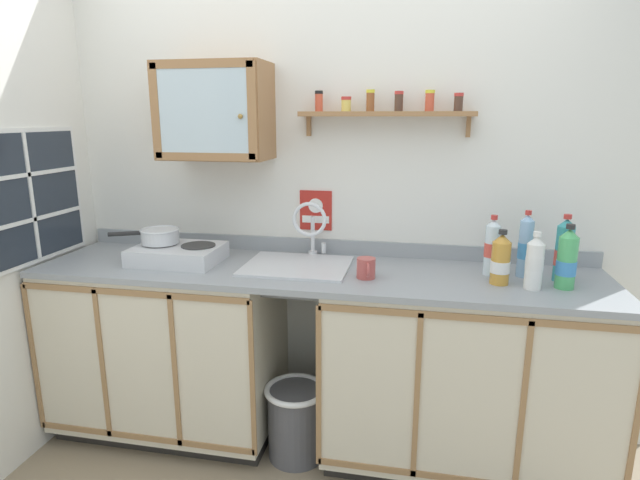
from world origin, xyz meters
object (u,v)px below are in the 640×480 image
(mug, at_px, (366,268))
(bottle_juice_amber_3, at_px, (501,260))
(sink, at_px, (299,268))
(wall_cabinet, at_px, (215,111))
(hot_plate_stove, at_px, (178,254))
(bottle_opaque_white_2, at_px, (534,263))
(bottle_detergent_teal_0, at_px, (564,252))
(trash_bin, at_px, (296,420))
(bottle_soda_green_4, at_px, (567,260))
(bottle_water_blue_1, at_px, (525,247))
(saucepan, at_px, (159,235))
(bottle_water_clear_5, at_px, (492,248))
(warning_sign, at_px, (316,211))

(mug, bearing_deg, bottle_juice_amber_3, 3.52)
(sink, relative_size, wall_cabinet, 0.93)
(hot_plate_stove, relative_size, bottle_juice_amber_3, 1.76)
(bottle_opaque_white_2, bearing_deg, bottle_detergent_teal_0, 43.28)
(trash_bin, bearing_deg, bottle_soda_green_4, 3.20)
(sink, relative_size, mug, 4.15)
(hot_plate_stove, relative_size, bottle_water_blue_1, 1.39)
(bottle_water_blue_1, relative_size, bottle_soda_green_4, 1.10)
(bottle_opaque_white_2, distance_m, bottle_juice_amber_3, 0.14)
(saucepan, height_order, wall_cabinet, wall_cabinet)
(hot_plate_stove, xyz_separation_m, trash_bin, (0.65, -0.12, -0.81))
(sink, height_order, mug, sink)
(hot_plate_stove, bearing_deg, bottle_water_clear_5, 3.35)
(bottle_opaque_white_2, relative_size, trash_bin, 0.66)
(bottle_water_blue_1, height_order, trash_bin, bottle_water_blue_1)
(wall_cabinet, height_order, warning_sign, wall_cabinet)
(sink, distance_m, bottle_water_blue_1, 1.09)
(bottle_juice_amber_3, bearing_deg, sink, 174.15)
(wall_cabinet, bearing_deg, warning_sign, 16.64)
(bottle_detergent_teal_0, xyz_separation_m, wall_cabinet, (-1.70, 0.12, 0.62))
(bottle_juice_amber_3, xyz_separation_m, trash_bin, (-0.93, -0.07, -0.88))
(wall_cabinet, bearing_deg, bottle_soda_green_4, -7.60)
(hot_plate_stove, relative_size, mug, 3.50)
(saucepan, relative_size, bottle_soda_green_4, 1.17)
(sink, xyz_separation_m, bottle_water_clear_5, (0.93, 0.04, 0.14))
(saucepan, bearing_deg, hot_plate_stove, -11.60)
(saucepan, relative_size, mug, 2.66)
(bottle_detergent_teal_0, bearing_deg, mug, -171.22)
(trash_bin, bearing_deg, bottle_detergent_teal_0, 8.08)
(bottle_juice_amber_3, height_order, warning_sign, warning_sign)
(mug, bearing_deg, warning_sign, 128.70)
(bottle_detergent_teal_0, bearing_deg, hot_plate_stove, -178.23)
(bottle_detergent_teal_0, xyz_separation_m, bottle_juice_amber_3, (-0.28, -0.10, -0.03))
(bottle_juice_amber_3, bearing_deg, bottle_water_blue_1, 47.40)
(saucepan, distance_m, warning_sign, 0.83)
(sink, height_order, bottle_soda_green_4, sink)
(wall_cabinet, height_order, trash_bin, wall_cabinet)
(hot_plate_stove, relative_size, warning_sign, 2.03)
(sink, distance_m, bottle_water_clear_5, 0.94)
(saucepan, distance_m, bottle_water_clear_5, 1.67)
(warning_sign, bearing_deg, trash_bin, -91.70)
(sink, bearing_deg, bottle_detergent_teal_0, 0.09)
(bottle_juice_amber_3, relative_size, bottle_water_clear_5, 0.86)
(bottle_opaque_white_2, bearing_deg, hot_plate_stove, 177.19)
(sink, relative_size, warning_sign, 2.41)
(bottle_water_blue_1, relative_size, bottle_water_clear_5, 1.09)
(bottle_juice_amber_3, relative_size, wall_cabinet, 0.45)
(sink, height_order, bottle_detergent_teal_0, bottle_detergent_teal_0)
(saucepan, bearing_deg, bottle_soda_green_4, -2.05)
(mug, xyz_separation_m, warning_sign, (-0.32, 0.40, 0.19))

